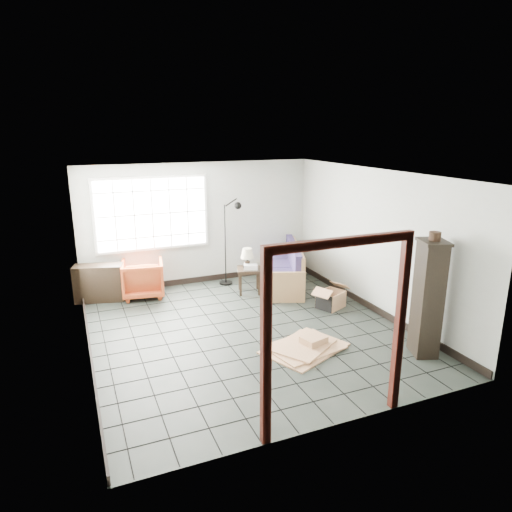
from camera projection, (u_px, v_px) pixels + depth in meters
name	position (u px, v px, depth m)	size (l,w,h in m)	color
ground	(247.00, 330.00, 7.67)	(5.50, 5.50, 0.00)	black
room_shell	(246.00, 233.00, 7.24)	(5.02, 5.52, 2.61)	#A4A7A0
window_panel	(152.00, 214.00, 9.26)	(2.32, 0.08, 1.52)	silver
doorway_trim	(338.00, 312.00, 4.89)	(1.80, 0.08, 2.20)	#38120C
futon_sofa	(284.00, 271.00, 9.76)	(1.46, 2.20, 0.91)	#8D5F40
armchair	(143.00, 277.00, 9.13)	(0.79, 0.74, 0.82)	#994416
side_table	(249.00, 273.00, 9.32)	(0.59, 0.59, 0.52)	black
table_lamp	(247.00, 254.00, 9.26)	(0.30, 0.30, 0.41)	black
projector	(251.00, 267.00, 9.25)	(0.33, 0.30, 0.10)	silver
floor_lamp	(232.00, 239.00, 9.73)	(0.55, 0.35, 1.86)	black
console_shelf	(99.00, 283.00, 8.90)	(0.99, 0.58, 0.72)	black
tall_shelf	(428.00, 298.00, 6.65)	(0.51, 0.58, 1.75)	black
pot	(435.00, 236.00, 6.40)	(0.20, 0.20, 0.12)	black
open_box	(331.00, 299.00, 8.61)	(0.85, 0.65, 0.43)	#A3734F
cardboard_pile	(306.00, 346.00, 7.01)	(1.47, 1.29, 0.18)	#A3734F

